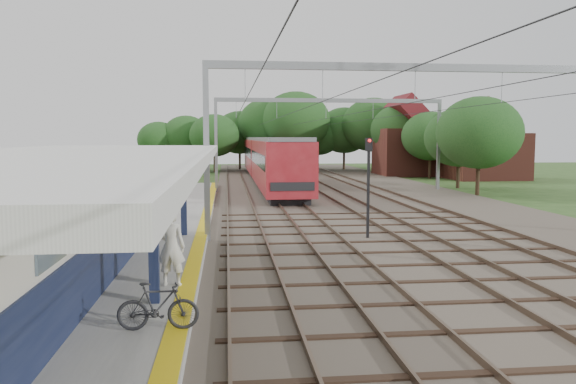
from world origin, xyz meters
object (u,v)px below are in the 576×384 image
person (171,247)px  bicycle (158,306)px  signal_post (368,178)px  train (268,158)px

person → bicycle: size_ratio=1.25×
signal_post → person: bearing=-114.9°
signal_post → train: bearing=111.9°
bicycle → person: bearing=2.3°
person → bicycle: bearing=99.2°
person → bicycle: 3.39m
train → signal_post: 29.13m
bicycle → signal_post: size_ratio=0.39×
train → signal_post: bearing=-86.4°
bicycle → train: train is taller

